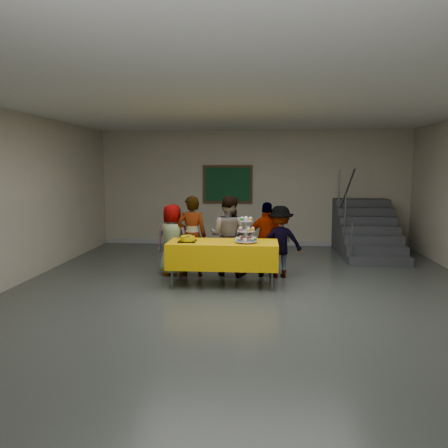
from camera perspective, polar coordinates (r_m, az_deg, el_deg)
The scene contains 11 objects.
room_shell at distance 6.46m, azimuth 2.94°, elevation 8.24°, with size 10.00×10.04×3.02m.
bake_table at distance 7.54m, azimuth -0.13°, elevation -3.92°, with size 1.88×0.78×0.77m.
cupcake_stand at distance 7.37m, azimuth 2.90°, elevation -1.16°, with size 0.38×0.38×0.44m.
bear_cake at distance 7.51m, azimuth -4.79°, elevation -1.87°, with size 0.32×0.36×0.12m.
schoolchild_a at distance 8.33m, azimuth -6.75°, elevation -2.05°, with size 0.66×0.43×1.35m, color slate.
schoolchild_b at distance 8.19m, azimuth -4.22°, elevation -1.59°, with size 0.55×0.36×1.52m, color slate.
schoolchild_c at distance 8.23m, azimuth 0.57°, elevation -1.55°, with size 0.73×0.57×1.51m, color slate.
schoolchild_d at distance 8.16m, azimuth 5.69°, elevation -2.05°, with size 0.82×0.34×1.40m, color slate.
schoolchild_e at distance 8.17m, azimuth 7.30°, elevation -2.31°, with size 0.86×0.50×1.34m, color slate.
staircase at distance 10.96m, azimuth 17.94°, elevation -1.10°, with size 1.30×2.40×2.04m.
noticeboard at distance 11.44m, azimuth 0.47°, elevation 5.20°, with size 1.30×0.05×1.00m.
Camera 1 is at (0.23, -6.44, 2.03)m, focal length 35.00 mm.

